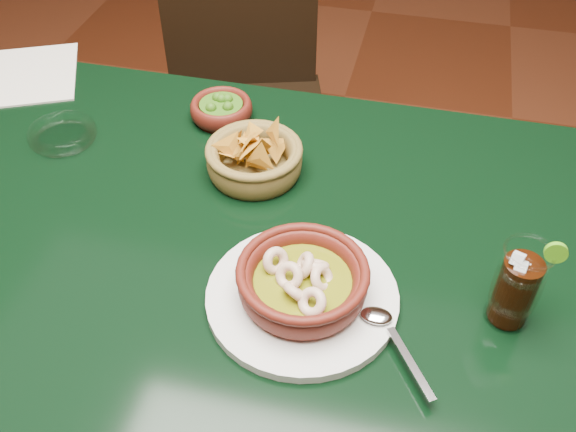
% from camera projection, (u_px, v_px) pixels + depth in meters
% --- Properties ---
extents(dining_table, '(1.20, 0.80, 0.75)m').
position_uv_depth(dining_table, '(210.00, 263.00, 1.08)').
color(dining_table, black).
rests_on(dining_table, ground).
extents(dining_chair, '(0.54, 0.54, 0.93)m').
position_uv_depth(dining_chair, '(243.00, 96.00, 1.70)').
color(dining_chair, black).
rests_on(dining_chair, ground).
extents(shrimp_plate, '(0.33, 0.27, 0.08)m').
position_uv_depth(shrimp_plate, '(303.00, 285.00, 0.88)').
color(shrimp_plate, silver).
rests_on(shrimp_plate, dining_table).
extents(chip_basket, '(0.20, 0.20, 0.11)m').
position_uv_depth(chip_basket, '(254.00, 159.00, 1.08)').
color(chip_basket, olive).
rests_on(chip_basket, dining_table).
extents(guacamole_ramekin, '(0.14, 0.14, 0.05)m').
position_uv_depth(guacamole_ramekin, '(221.00, 109.00, 1.20)').
color(guacamole_ramekin, '#4B140D').
rests_on(guacamole_ramekin, dining_table).
extents(cola_drink, '(0.13, 0.13, 0.15)m').
position_uv_depth(cola_drink, '(517.00, 286.00, 0.83)').
color(cola_drink, white).
rests_on(cola_drink, dining_table).
extents(glass_ashtray, '(0.13, 0.13, 0.03)m').
position_uv_depth(glass_ashtray, '(63.00, 134.00, 1.16)').
color(glass_ashtray, white).
rests_on(glass_ashtray, dining_table).
extents(paper_menu, '(0.25, 0.28, 0.00)m').
position_uv_depth(paper_menu, '(34.00, 74.00, 1.33)').
color(paper_menu, beige).
rests_on(paper_menu, dining_table).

